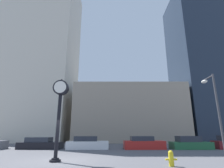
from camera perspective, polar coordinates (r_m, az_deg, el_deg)
ground_plane at (r=12.51m, az=-16.77°, el=-22.87°), size 200.00×200.00×0.00m
building_tall_tower at (r=42.64m, az=-21.93°, el=8.65°), size 14.44×12.00×36.82m
building_storefront_row at (r=36.26m, az=5.46°, el=-9.91°), size 20.63×12.00×10.52m
building_glass_modern at (r=43.27m, az=26.25°, el=6.12°), size 9.61×12.00×33.06m
street_clock at (r=12.15m, az=-16.69°, el=-6.42°), size 1.00×0.69×5.28m
car_black at (r=21.73m, az=-22.33°, el=-17.66°), size 4.62×1.93×1.23m
car_white at (r=20.22m, az=-8.01°, el=-18.71°), size 4.52×1.99×1.34m
car_red at (r=20.42m, az=10.25°, el=-18.57°), size 4.40×2.05×1.34m
car_green at (r=21.77m, az=24.10°, el=-17.34°), size 4.23×2.00×1.36m
fire_hydrant_far at (r=10.58m, az=18.76°, el=-21.96°), size 0.62×0.27×0.80m
street_lamp_right at (r=14.15m, az=30.25°, el=-4.79°), size 0.36×1.57×5.70m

